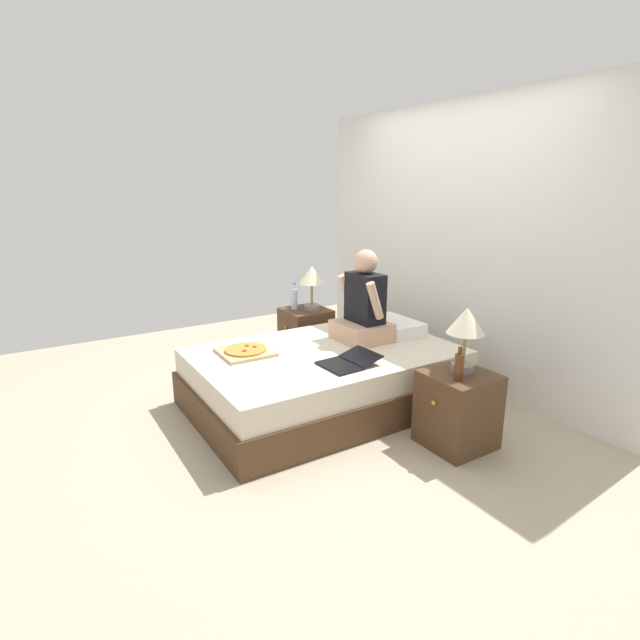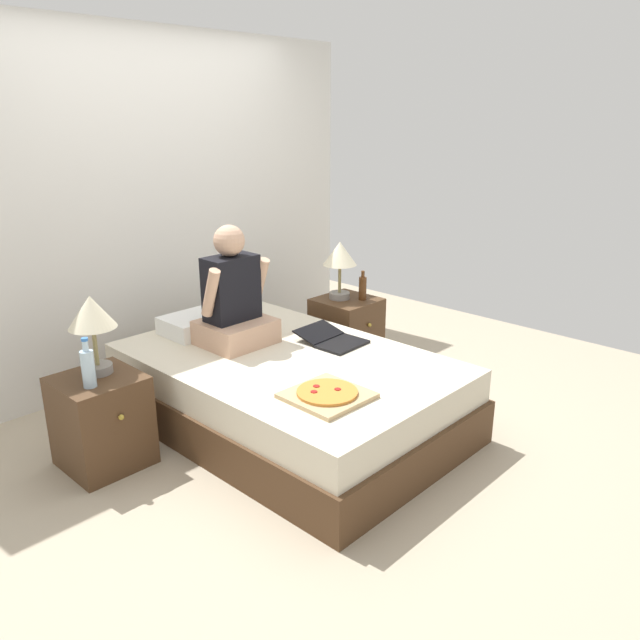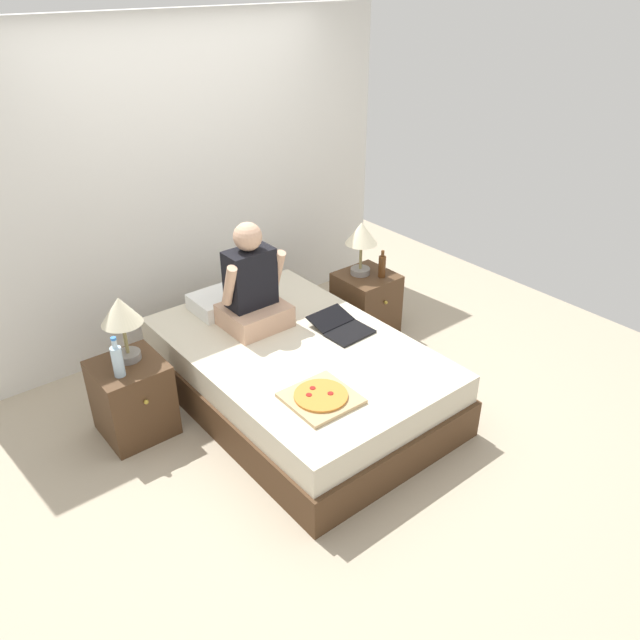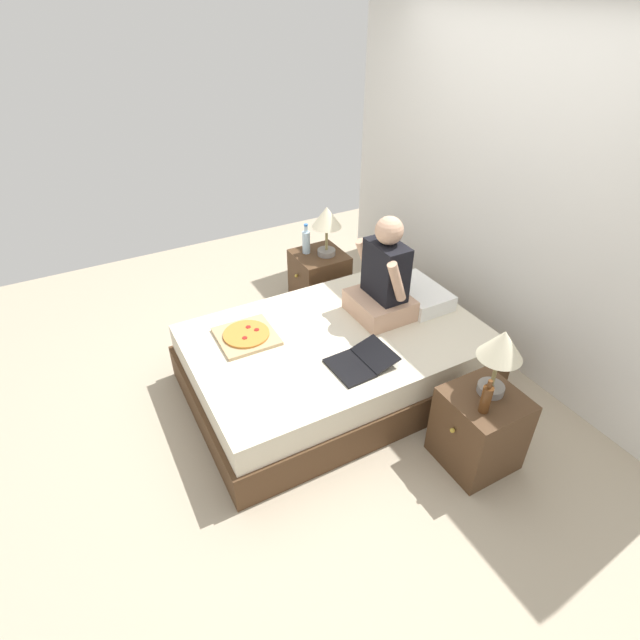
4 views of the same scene
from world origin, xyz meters
name	(u,v)px [view 4 (image 4 of 4)]	position (x,y,z in m)	size (l,w,h in m)	color
ground_plane	(335,383)	(0.00, 0.00, 0.00)	(5.73, 5.73, 0.00)	tan
wall_back	(505,195)	(0.00, 1.43, 1.25)	(3.73, 0.12, 2.50)	silver
bed	(336,360)	(0.00, 0.00, 0.23)	(1.40, 2.13, 0.47)	#4C331E
nightstand_left	(319,280)	(-1.05, 0.43, 0.27)	(0.44, 0.47, 0.53)	#4C331E
lamp_on_left_nightstand	(327,221)	(-1.01, 0.48, 0.86)	(0.26, 0.26, 0.45)	gray
water_bottle	(306,241)	(-1.13, 0.34, 0.65)	(0.07, 0.07, 0.28)	silver
nightstand_right	(479,429)	(1.05, 0.43, 0.27)	(0.44, 0.47, 0.53)	#4C331E
lamp_on_right_nightstand	(501,349)	(1.02, 0.48, 0.86)	(0.26, 0.26, 0.45)	gray
beer_bottle	(486,399)	(1.12, 0.33, 0.63)	(0.06, 0.06, 0.23)	#512D14
pillow	(418,294)	(-0.08, 0.79, 0.53)	(0.52, 0.34, 0.12)	white
person_seated	(383,281)	(-0.07, 0.43, 0.76)	(0.47, 0.40, 0.78)	tan
laptop	(358,363)	(0.37, -0.05, 0.49)	(0.33, 0.43, 0.07)	black
pizza_box	(246,336)	(-0.27, -0.58, 0.49)	(0.41, 0.41, 0.05)	tan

